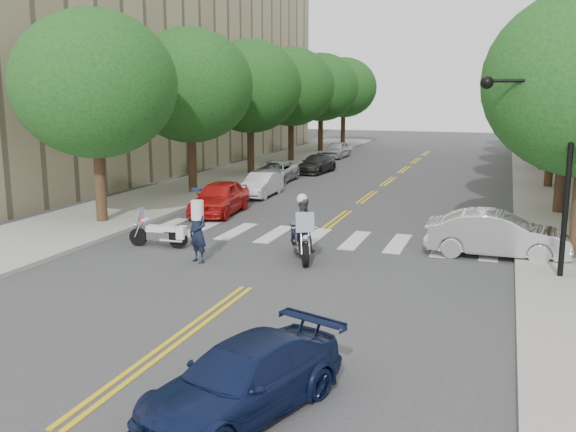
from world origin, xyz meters
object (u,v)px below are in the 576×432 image
at_px(convertible, 497,234).
at_px(officer_standing, 198,233).
at_px(motorcycle_police, 302,230).
at_px(motorcycle_parked, 163,234).
at_px(sedan_blue, 243,380).

bearing_deg(convertible, officer_standing, 112.89).
relative_size(motorcycle_police, motorcycle_parked, 1.16).
bearing_deg(motorcycle_parked, sedan_blue, -149.75).
height_order(motorcycle_police, motorcycle_parked, motorcycle_police).
xyz_separation_m(motorcycle_parked, convertible, (10.91, 2.37, 0.27)).
xyz_separation_m(motorcycle_police, motorcycle_parked, (-4.97, -0.15, -0.47)).
bearing_deg(motorcycle_police, officer_standing, 3.27).
relative_size(motorcycle_parked, convertible, 0.47).
height_order(motorcycle_police, officer_standing, motorcycle_police).
bearing_deg(officer_standing, motorcycle_police, 50.77).
height_order(officer_standing, sedan_blue, officer_standing).
height_order(motorcycle_parked, officer_standing, officer_standing).
distance_m(motorcycle_police, officer_standing, 3.30).
bearing_deg(sedan_blue, officer_standing, 140.98).
relative_size(officer_standing, sedan_blue, 0.46).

